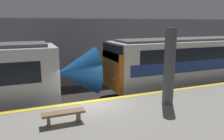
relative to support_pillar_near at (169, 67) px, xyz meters
name	(u,v)px	position (x,y,z in m)	size (l,w,h in m)	color
ground_plane	(91,123)	(-3.10, 1.64, -2.81)	(120.00, 120.00, 0.00)	#282623
platform	(110,137)	(-3.10, -0.87, -2.23)	(40.00, 5.03, 1.16)	gray
station_rear_barrier	(64,53)	(-3.10, 8.27, -0.32)	(50.00, 0.15, 4.98)	gray
support_pillar_near	(169,67)	(0.00, 0.00, 0.00)	(0.48, 0.48, 3.32)	#56565B
platform_bench	(64,115)	(-4.63, -0.31, -1.32)	(1.50, 0.40, 0.45)	brown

